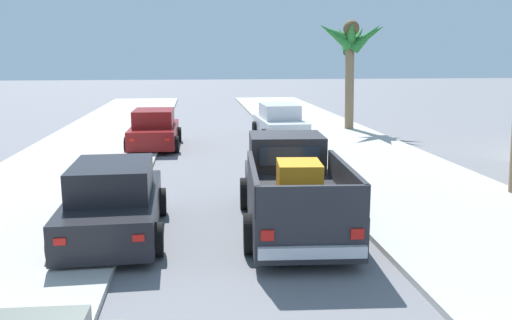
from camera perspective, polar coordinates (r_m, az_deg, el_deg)
sidewalk_left at (r=16.41m, az=-20.48°, el=-2.21°), size 5.12×60.00×0.12m
sidewalk_right at (r=17.01m, az=14.23°, el=-1.39°), size 5.12×60.00×0.12m
curb_left at (r=16.17m, az=-16.49°, el=-2.19°), size 0.16×60.00×0.10m
curb_right at (r=16.63m, az=10.50°, el=-1.54°), size 0.16×60.00×0.10m
pickup_truck at (r=11.53m, az=3.96°, el=-3.21°), size 2.45×5.32×1.80m
car_left_near at (r=21.77m, az=-10.84°, el=3.19°), size 2.06×4.28×1.54m
car_right_near at (r=23.69m, az=2.56°, el=4.00°), size 2.16×4.32×1.54m
car_right_mid at (r=11.24m, az=-15.00°, el=-4.39°), size 2.12×4.30×1.54m
palm_tree_right_fore at (r=26.62m, az=10.12°, el=12.23°), size 3.70×3.40×5.33m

